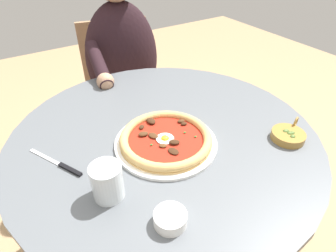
{
  "coord_description": "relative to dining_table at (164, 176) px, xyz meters",
  "views": [
    {
      "loc": [
        0.36,
        0.6,
        1.3
      ],
      "look_at": [
        -0.02,
        -0.0,
        0.78
      ],
      "focal_mm": 30.14,
      "sensor_mm": 36.0,
      "label": 1
    }
  ],
  "objects": [
    {
      "name": "pizza_on_plate",
      "position": [
        0.02,
        0.05,
        0.21
      ],
      "size": [
        0.3,
        0.3,
        0.04
      ],
      "color": "white",
      "rests_on": "dining_table"
    },
    {
      "name": "ramekin_capers",
      "position": [
        0.16,
        0.28,
        0.21
      ],
      "size": [
        0.07,
        0.07,
        0.03
      ],
      "color": "white",
      "rests_on": "dining_table"
    },
    {
      "name": "steak_knife",
      "position": [
        0.31,
        -0.02,
        0.2
      ],
      "size": [
        0.1,
        0.18,
        0.01
      ],
      "color": "silver",
      "rests_on": "dining_table"
    },
    {
      "name": "dining_table",
      "position": [
        0.0,
        0.0,
        0.0
      ],
      "size": [
        0.96,
        0.96,
        0.76
      ],
      "color": "#565B60",
      "rests_on": "ground"
    },
    {
      "name": "olive_pan",
      "position": [
        -0.3,
        0.23,
        0.21
      ],
      "size": [
        0.12,
        0.1,
        0.05
      ],
      "color": "olive",
      "rests_on": "dining_table"
    },
    {
      "name": "diner_person",
      "position": [
        -0.16,
        -0.65,
        -0.03
      ],
      "size": [
        0.43,
        0.48,
        1.2
      ],
      "color": "#282833",
      "rests_on": "ground"
    },
    {
      "name": "water_glass",
      "position": [
        0.24,
        0.14,
        0.24
      ],
      "size": [
        0.08,
        0.08,
        0.09
      ],
      "color": "silver",
      "rests_on": "dining_table"
    },
    {
      "name": "cafe_chair_diner",
      "position": [
        -0.19,
        -0.79,
        -0.03
      ],
      "size": [
        0.52,
        0.52,
        0.86
      ],
      "color": "#957050",
      "rests_on": "ground"
    }
  ]
}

